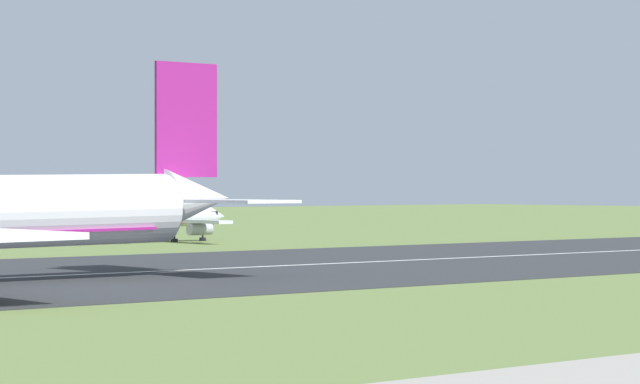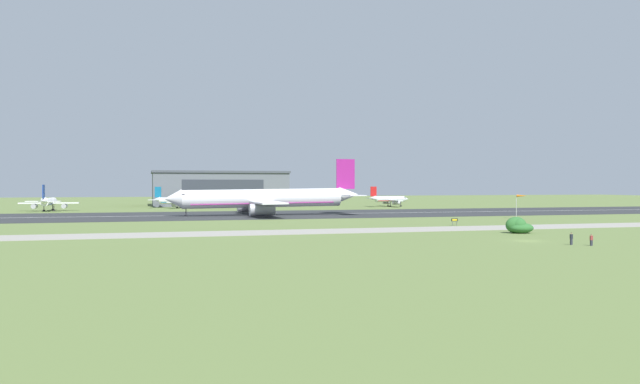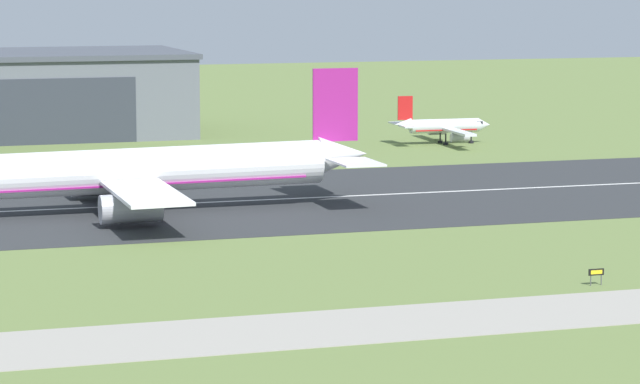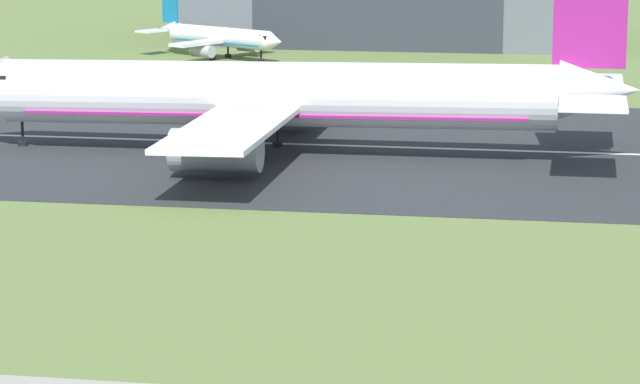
# 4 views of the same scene
# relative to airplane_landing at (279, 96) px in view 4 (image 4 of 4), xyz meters

# --- Properties ---
(ground_plane) EXTENTS (677.41, 677.41, 0.00)m
(ground_plane) POSITION_rel_airplane_landing_xyz_m (25.03, -43.64, -4.83)
(ground_plane) COLOR olive
(runway_strip) EXTENTS (437.41, 52.14, 0.06)m
(runway_strip) POSITION_rel_airplane_landing_xyz_m (25.03, 4.64, -4.80)
(runway_strip) COLOR #2B2D30
(runway_strip) RESTS_ON ground_plane
(runway_centreline) EXTENTS (393.67, 0.70, 0.01)m
(runway_centreline) POSITION_rel_airplane_landing_xyz_m (25.03, 4.64, -4.76)
(runway_centreline) COLOR silver
(runway_centreline) RESTS_ON runway_strip
(airplane_landing) EXTENTS (57.15, 45.64, 16.60)m
(airplane_landing) POSITION_rel_airplane_landing_xyz_m (0.00, 0.00, 0.00)
(airplane_landing) COLOR white
(airplane_landing) RESTS_ON ground_plane
(airplane_parked_west) EXTENTS (20.91, 17.50, 8.10)m
(airplane_parked_west) POSITION_rel_airplane_landing_xyz_m (-20.93, 65.09, -2.13)
(airplane_parked_west) COLOR white
(airplane_parked_west) RESTS_ON ground_plane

